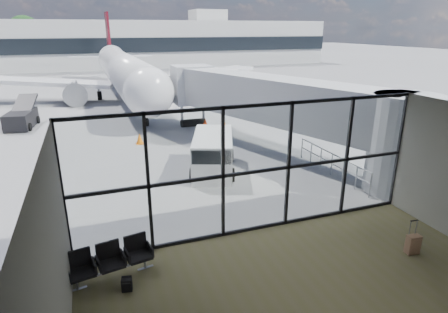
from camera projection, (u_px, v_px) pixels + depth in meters
ground at (128, 83)px, 48.76m from camera, size 220.00×220.00×0.00m
lounge_shell at (350, 228)px, 8.08m from camera, size 12.02×8.01×4.51m
glass_curtain_wall at (257, 170)px, 12.48m from camera, size 12.10×0.12×4.50m
jet_bridge at (285, 106)px, 20.18m from camera, size 8.00×16.50×4.33m
apron_railing at (332, 161)px, 17.89m from camera, size 0.06×5.46×1.11m
far_terminal at (109, 43)px, 66.73m from camera, size 80.00×12.20×11.00m
tree_5 at (25, 33)px, 70.45m from camera, size 6.27×6.27×9.03m
seating_row at (110, 259)px, 10.55m from camera, size 2.33×1.04×1.04m
backpack at (127, 285)px, 10.05m from camera, size 0.31×0.30×0.42m
suitcase at (413, 244)px, 11.69m from camera, size 0.43×0.34×1.12m
airliner at (123, 71)px, 37.78m from camera, size 29.36×33.95×8.75m
service_van at (213, 153)px, 18.25m from camera, size 3.18×4.60×1.84m
belt_loader at (22, 118)px, 26.63m from camera, size 2.13×4.51×2.00m
traffic_cone_a at (140, 139)px, 22.88m from camera, size 0.46×0.46×0.66m
traffic_cone_b at (223, 122)px, 27.14m from camera, size 0.42×0.42×0.61m
traffic_cone_c at (205, 123)px, 26.67m from camera, size 0.45×0.45×0.65m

